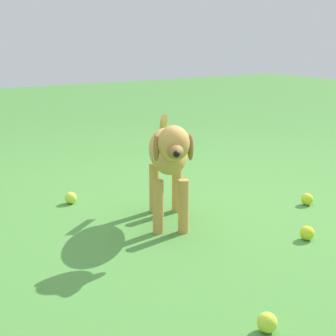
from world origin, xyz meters
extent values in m
plane|color=#478438|center=(0.00, 0.00, 0.00)|extent=(14.00, 14.00, 0.00)
ellipsoid|color=#C69347|center=(-0.21, 0.00, 0.36)|extent=(0.38, 0.51, 0.21)
cylinder|color=#C69347|center=(-0.23, -0.17, 0.13)|extent=(0.05, 0.05, 0.26)
cylinder|color=#C69347|center=(-0.34, -0.11, 0.13)|extent=(0.05, 0.05, 0.26)
cylinder|color=#C69347|center=(-0.09, 0.11, 0.13)|extent=(0.05, 0.05, 0.26)
cylinder|color=#C69347|center=(-0.20, 0.16, 0.13)|extent=(0.05, 0.05, 0.26)
ellipsoid|color=#C69347|center=(-0.35, -0.26, 0.46)|extent=(0.20, 0.20, 0.16)
ellipsoid|color=olive|center=(-0.38, -0.32, 0.44)|extent=(0.11, 0.13, 0.06)
sphere|color=black|center=(-0.40, -0.36, 0.44)|extent=(0.03, 0.03, 0.03)
ellipsoid|color=olive|center=(-0.28, -0.28, 0.44)|extent=(0.05, 0.06, 0.12)
ellipsoid|color=olive|center=(-0.41, -0.22, 0.44)|extent=(0.05, 0.06, 0.12)
cylinder|color=#C69347|center=(-0.08, 0.26, 0.44)|extent=(0.10, 0.16, 0.12)
sphere|color=#C3D82A|center=(0.57, -0.19, 0.03)|extent=(0.07, 0.07, 0.07)
sphere|color=#C9E440|center=(-0.52, 0.53, 0.03)|extent=(0.07, 0.07, 0.07)
sphere|color=#BFDF38|center=(-0.50, -1.04, 0.03)|extent=(0.07, 0.07, 0.07)
sphere|color=#C7DA29|center=(0.19, -0.55, 0.03)|extent=(0.07, 0.07, 0.07)
camera|label=1|loc=(-1.57, -2.15, 0.93)|focal=57.04mm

